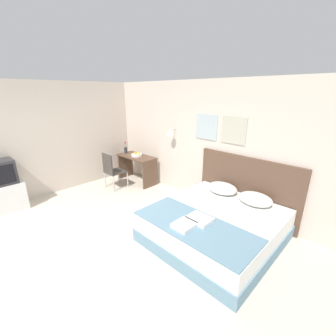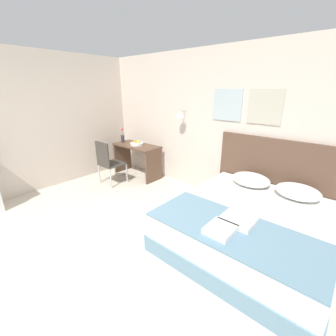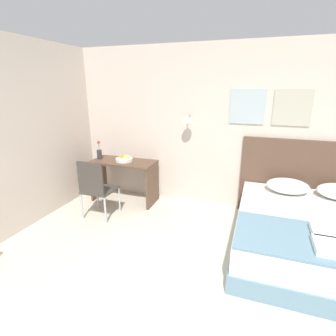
{
  "view_description": "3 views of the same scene",
  "coord_description": "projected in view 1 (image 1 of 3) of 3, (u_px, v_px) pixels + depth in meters",
  "views": [
    {
      "loc": [
        3.1,
        -1.14,
        2.41
      ],
      "look_at": [
        0.05,
        1.96,
        0.92
      ],
      "focal_mm": 24.0,
      "sensor_mm": 36.0,
      "label": 1
    },
    {
      "loc": [
        2.2,
        -0.85,
        1.98
      ],
      "look_at": [
        -0.16,
        1.85,
        0.69
      ],
      "focal_mm": 24.0,
      "sensor_mm": 36.0,
      "label": 2
    },
    {
      "loc": [
        0.57,
        -1.45,
        2.0
      ],
      "look_at": [
        -0.59,
        1.84,
        0.91
      ],
      "focal_mm": 28.0,
      "sensor_mm": 36.0,
      "label": 3
    }
  ],
  "objects": [
    {
      "name": "flower_vase",
      "position": [
        126.0,
        149.0,
        6.36
      ],
      "size": [
        0.09,
        0.09,
        0.33
      ],
      "color": "#333338",
      "rests_on": "desk"
    },
    {
      "name": "pillow_left",
      "position": [
        222.0,
        188.0,
        4.39
      ],
      "size": [
        0.59,
        0.46,
        0.19
      ],
      "color": "white",
      "rests_on": "bed"
    },
    {
      "name": "ground_plane",
      "position": [
        81.0,
        250.0,
        3.61
      ],
      "size": [
        24.0,
        24.0,
        0.0
      ],
      "primitive_type": "plane",
      "color": "beige"
    },
    {
      "name": "bed",
      "position": [
        215.0,
        225.0,
        3.8
      ],
      "size": [
        1.93,
        2.01,
        0.52
      ],
      "color": "#66899E",
      "rests_on": "ground_plane"
    },
    {
      "name": "desk",
      "position": [
        137.0,
        164.0,
        6.18
      ],
      "size": [
        1.13,
        0.53,
        0.75
      ],
      "color": "brown",
      "rests_on": "ground_plane"
    },
    {
      "name": "tv_stand",
      "position": [
        7.0,
        197.0,
        4.71
      ],
      "size": [
        0.44,
        0.66,
        0.61
      ],
      "color": "white",
      "rests_on": "ground_plane"
    },
    {
      "name": "throw_blanket",
      "position": [
        194.0,
        225.0,
        3.32
      ],
      "size": [
        1.87,
        0.8,
        0.02
      ],
      "color": "#66899E",
      "rests_on": "bed"
    },
    {
      "name": "wall_left",
      "position": [
        15.0,
        145.0,
        4.82
      ],
      "size": [
        0.06,
        5.82,
        2.65
      ],
      "color": "beige",
      "rests_on": "ground_plane"
    },
    {
      "name": "folded_towel_near_foot",
      "position": [
        200.0,
        219.0,
        3.41
      ],
      "size": [
        0.36,
        0.29,
        0.06
      ],
      "color": "white",
      "rests_on": "throw_blanket"
    },
    {
      "name": "wall_back",
      "position": [
        194.0,
        142.0,
        5.09
      ],
      "size": [
        5.88,
        0.31,
        2.65
      ],
      "color": "beige",
      "rests_on": "ground_plane"
    },
    {
      "name": "pillow_right",
      "position": [
        255.0,
        199.0,
        3.95
      ],
      "size": [
        0.59,
        0.46,
        0.19
      ],
      "color": "white",
      "rests_on": "bed"
    },
    {
      "name": "fruit_bowl",
      "position": [
        137.0,
        155.0,
        6.06
      ],
      "size": [
        0.29,
        0.29,
        0.12
      ],
      "color": "silver",
      "rests_on": "desk"
    },
    {
      "name": "television",
      "position": [
        1.0,
        172.0,
        4.53
      ],
      "size": [
        0.43,
        0.49,
        0.49
      ],
      "color": "#2D2D30",
      "rests_on": "tv_stand"
    },
    {
      "name": "headboard",
      "position": [
        246.0,
        188.0,
        4.38
      ],
      "size": [
        2.05,
        0.06,
        1.24
      ],
      "color": "brown",
      "rests_on": "ground_plane"
    },
    {
      "name": "desk_chair",
      "position": [
        112.0,
        169.0,
        5.72
      ],
      "size": [
        0.46,
        0.46,
        0.94
      ],
      "color": "#3D3833",
      "rests_on": "ground_plane"
    },
    {
      "name": "folded_towel_mid_bed",
      "position": [
        184.0,
        225.0,
        3.26
      ],
      "size": [
        0.28,
        0.32,
        0.06
      ],
      "color": "white",
      "rests_on": "throw_blanket"
    }
  ]
}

